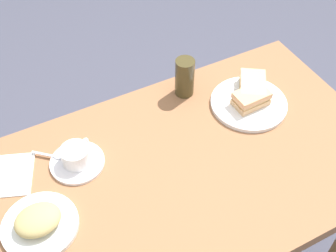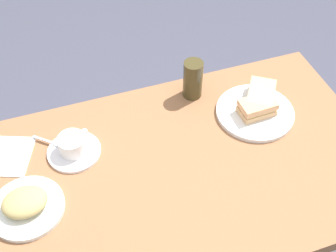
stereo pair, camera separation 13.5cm
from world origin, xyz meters
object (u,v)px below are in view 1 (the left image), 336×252
spoon (52,156)px  side_plate (40,226)px  napkin (6,175)px  dining_table (177,191)px  coffee_saucer (77,162)px  sandwich_back (252,87)px  sandwich_plate (249,103)px  coffee_cup (76,155)px  sandwich_front (251,99)px  drinking_glass (185,77)px

spoon → side_plate: size_ratio=0.41×
napkin → dining_table: bearing=155.3°
coffee_saucer → sandwich_back: bearing=-179.7°
sandwich_plate → coffee_cup: (0.58, -0.03, 0.03)m
sandwich_front → coffee_saucer: 0.58m
dining_table → spoon: size_ratio=15.45×
side_plate → sandwich_plate: bearing=-170.5°
sandwich_back → coffee_saucer: 0.62m
coffee_cup → spoon: coffee_cup is taller
dining_table → drinking_glass: bearing=-122.3°
coffee_saucer → side_plate: side_plate is taller
sandwich_back → napkin: (0.81, -0.05, -0.04)m
dining_table → spoon: spoon is taller
spoon → dining_table: bearing=146.5°
sandwich_back → side_plate: bearing=11.5°
dining_table → drinking_glass: drinking_glass is taller
coffee_cup → napkin: coffee_cup is taller
coffee_saucer → side_plate: bearing=44.5°
coffee_saucer → spoon: bearing=-41.3°
sandwich_front → spoon: size_ratio=1.40×
coffee_saucer → spoon: 0.08m
dining_table → sandwich_plate: 0.37m
spoon → side_plate: bearing=64.2°
sandwich_front → sandwich_back: (-0.04, -0.04, 0.00)m
coffee_cup → drinking_glass: size_ratio=0.72×
coffee_cup → drinking_glass: drinking_glass is taller
sandwich_back → side_plate: size_ratio=0.75×
coffee_saucer → drinking_glass: (-0.42, -0.12, 0.06)m
coffee_saucer → drinking_glass: size_ratio=1.18×
spoon → side_plate: 0.23m
sandwich_back → coffee_saucer: bearing=0.3°
sandwich_back → coffee_saucer: (0.62, 0.00, -0.03)m
coffee_saucer → dining_table: bearing=148.6°
dining_table → side_plate: bearing=0.1°
sandwich_front → sandwich_back: bearing=-128.6°
spoon → napkin: bearing=-0.6°
napkin → drinking_glass: 0.63m
sandwich_plate → coffee_saucer: size_ratio=1.57×
coffee_cup → sandwich_back: bearing=-179.8°
sandwich_front → coffee_saucer: sandwich_front is taller
coffee_saucer → spoon: spoon is taller
dining_table → sandwich_plate: size_ratio=5.05×
sandwich_plate → spoon: size_ratio=3.06×
drinking_glass → sandwich_plate: bearing=136.5°
sandwich_back → drinking_glass: 0.23m
side_plate → dining_table: bearing=-179.9°
sandwich_front → spoon: (0.64, -0.09, -0.03)m
spoon → coffee_cup: bearing=139.8°
sandwich_back → spoon: (0.67, -0.05, -0.03)m
sandwich_front → napkin: 0.78m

